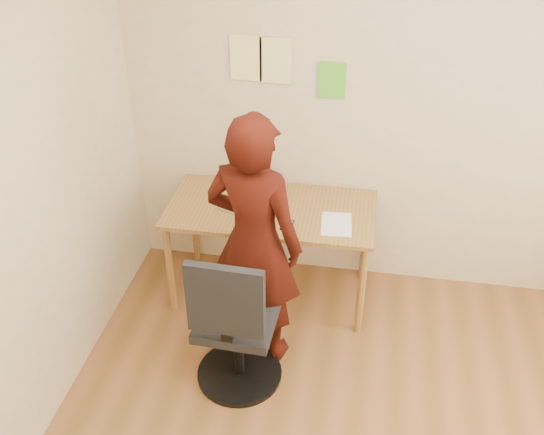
% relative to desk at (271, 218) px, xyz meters
% --- Properties ---
extents(room, '(3.58, 3.58, 2.78)m').
position_rel_desk_xyz_m(room, '(0.68, -1.38, 0.70)').
color(room, brown).
rests_on(room, ground).
extents(desk, '(1.40, 0.70, 0.74)m').
position_rel_desk_xyz_m(desk, '(0.00, 0.00, 0.00)').
color(desk, olive).
rests_on(desk, ground).
extents(laptop, '(0.44, 0.42, 0.25)m').
position_rel_desk_xyz_m(laptop, '(-0.14, 0.02, 0.14)').
color(laptop, '#B7B8BF').
rests_on(laptop, desk).
extents(paper_sheet, '(0.21, 0.29, 0.00)m').
position_rel_desk_xyz_m(paper_sheet, '(0.45, -0.12, 0.09)').
color(paper_sheet, white).
rests_on(paper_sheet, desk).
extents(phone, '(0.08, 0.13, 0.01)m').
position_rel_desk_xyz_m(phone, '(0.14, -0.19, 0.09)').
color(phone, black).
rests_on(phone, desk).
extents(wall_note_left, '(0.21, 0.00, 0.30)m').
position_rel_desk_xyz_m(wall_note_left, '(-0.23, 0.36, 0.99)').
color(wall_note_left, '#FBF196').
rests_on(wall_note_left, room).
extents(wall_note_mid, '(0.21, 0.00, 0.30)m').
position_rel_desk_xyz_m(wall_note_mid, '(-0.03, 0.36, 0.98)').
color(wall_note_mid, '#FBF196').
rests_on(wall_note_mid, room).
extents(wall_note_right, '(0.18, 0.00, 0.24)m').
position_rel_desk_xyz_m(wall_note_right, '(0.33, 0.36, 0.87)').
color(wall_note_right, '#55C42C').
rests_on(wall_note_right, room).
extents(office_chair, '(0.53, 0.53, 1.02)m').
position_rel_desk_xyz_m(office_chair, '(-0.06, -0.89, -0.22)').
color(office_chair, black).
rests_on(office_chair, ground).
extents(person, '(0.69, 0.54, 1.67)m').
position_rel_desk_xyz_m(person, '(-0.01, -0.54, 0.18)').
color(person, '#330C07').
rests_on(person, ground).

